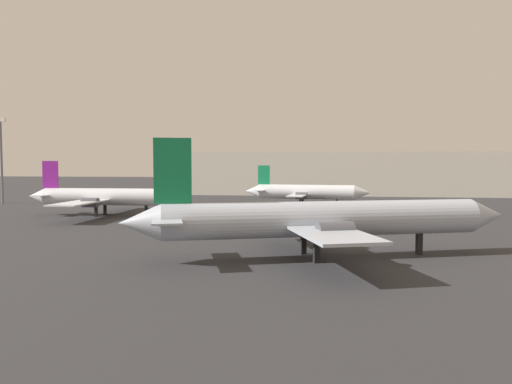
# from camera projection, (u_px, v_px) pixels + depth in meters

# --- Properties ---
(airplane_on_taxiway) EXTENTS (34.72, 22.06, 10.56)m
(airplane_on_taxiway) POSITION_uv_depth(u_px,v_px,m) (321.00, 219.00, 41.61)
(airplane_on_taxiway) COLOR #B2BCCC
(airplane_on_taxiway) RESTS_ON ground_plane
(airplane_far_left) EXTENTS (27.07, 25.99, 8.97)m
(airplane_far_left) POSITION_uv_depth(u_px,v_px,m) (105.00, 197.00, 76.44)
(airplane_far_left) COLOR silver
(airplane_far_left) RESTS_ON ground_plane
(airplane_far_right) EXTENTS (25.43, 17.56, 8.20)m
(airplane_far_right) POSITION_uv_depth(u_px,v_px,m) (305.00, 192.00, 93.74)
(airplane_far_right) COLOR silver
(airplane_far_right) RESTS_ON ground_plane
(light_mast_left) EXTENTS (2.40, 0.50, 18.30)m
(light_mast_left) POSITION_uv_depth(u_px,v_px,m) (1.00, 155.00, 99.89)
(light_mast_left) COLOR slate
(light_mast_left) RESTS_ON ground_plane
(terminal_building) EXTENTS (94.94, 18.51, 11.77)m
(terminal_building) POSITION_uv_depth(u_px,v_px,m) (345.00, 174.00, 131.93)
(terminal_building) COLOR beige
(terminal_building) RESTS_ON ground_plane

